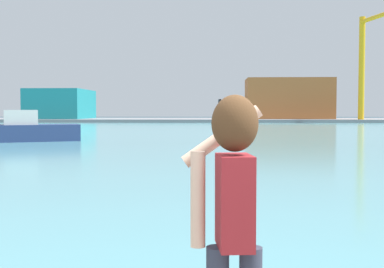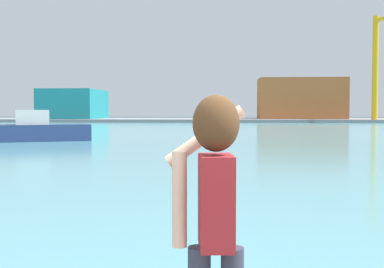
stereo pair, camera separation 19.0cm
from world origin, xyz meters
TOP-DOWN VIEW (x-y plane):
  - ground_plane at (0.00, 50.00)m, footprint 220.00×220.00m
  - harbor_water at (0.00, 52.00)m, footprint 140.00×100.00m
  - far_shore_dock at (0.00, 92.00)m, footprint 140.00×20.00m
  - person_photographer at (-0.39, 0.42)m, footprint 0.53×0.55m
  - boat_moored at (-13.05, 31.12)m, footprint 6.56×4.60m
  - warehouse_left at (-29.70, 91.87)m, footprint 10.10×13.97m
  - warehouse_right at (13.03, 92.06)m, footprint 15.57×9.01m
  - port_crane at (24.38, 83.70)m, footprint 2.65×8.40m

SIDE VIEW (x-z plane):
  - ground_plane at x=0.00m, z-range 0.00..0.00m
  - harbor_water at x=0.00m, z-range 0.00..0.02m
  - far_shore_dock at x=0.00m, z-range 0.00..0.54m
  - boat_moored at x=-13.05m, z-range -0.28..1.84m
  - person_photographer at x=-0.39m, z-range 0.67..2.41m
  - warehouse_left at x=-29.70m, z-range 0.54..5.99m
  - warehouse_right at x=13.03m, z-range 0.54..7.96m
  - port_crane at x=24.38m, z-range 2.00..19.28m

